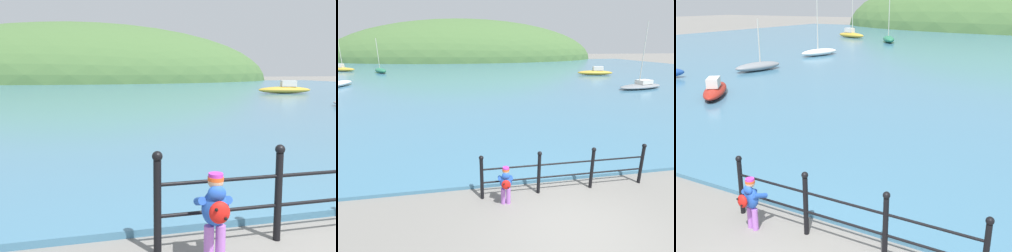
% 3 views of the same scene
% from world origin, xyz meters
% --- Properties ---
extents(iron_railing, '(4.67, 0.12, 1.21)m').
position_xyz_m(iron_railing, '(0.45, 1.50, 0.64)').
color(iron_railing, black).
rests_on(iron_railing, ground).
extents(child_in_coat, '(0.42, 0.55, 1.00)m').
position_xyz_m(child_in_coat, '(-1.26, 1.15, 0.61)').
color(child_in_coat, '#AD66C6').
rests_on(child_in_coat, ground).
extents(boat_far_left, '(2.78, 3.20, 0.83)m').
position_xyz_m(boat_far_left, '(-9.77, 8.34, 0.37)').
color(boat_far_left, maroon).
rests_on(boat_far_left, water).
extents(boat_far_right, '(2.67, 3.57, 4.50)m').
position_xyz_m(boat_far_right, '(-12.65, 34.36, 0.44)').
color(boat_far_right, '#287551').
rests_on(boat_far_right, water).
extents(boat_nearest_quay, '(1.71, 3.27, 2.98)m').
position_xyz_m(boat_nearest_quay, '(-12.58, 14.39, 0.36)').
color(boat_nearest_quay, gray).
rests_on(boat_nearest_quay, water).
extents(boat_red_dinghy, '(2.03, 3.62, 4.28)m').
position_xyz_m(boat_red_dinghy, '(-13.19, 22.12, 0.37)').
color(boat_red_dinghy, silver).
rests_on(boat_red_dinghy, water).
extents(boat_blue_hull, '(4.15, 2.38, 4.97)m').
position_xyz_m(boat_blue_hull, '(-18.74, 37.59, 0.47)').
color(boat_blue_hull, gold).
rests_on(boat_blue_hull, water).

